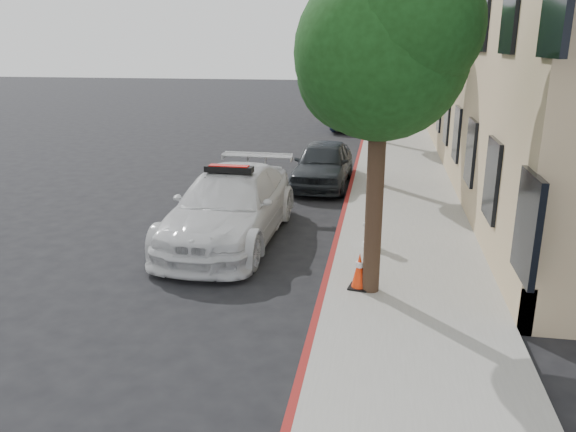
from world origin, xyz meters
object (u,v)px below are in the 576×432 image
(parked_car_mid, at_px, (323,164))
(fire_hydrant, at_px, (371,229))
(police_car, at_px, (230,206))
(parked_car_far, at_px, (350,113))
(traffic_cone, at_px, (359,271))

(parked_car_mid, bearing_deg, fire_hydrant, -72.53)
(police_car, bearing_deg, parked_car_far, 86.43)
(parked_car_mid, height_order, parked_car_far, parked_car_far)
(police_car, xyz_separation_m, parked_car_far, (1.60, 18.36, -0.00))
(fire_hydrant, bearing_deg, parked_car_mid, 106.50)
(parked_car_far, bearing_deg, police_car, -94.89)
(parked_car_mid, distance_m, fire_hydrant, 6.11)
(parked_car_mid, height_order, traffic_cone, parked_car_mid)
(police_car, bearing_deg, fire_hydrant, -4.51)
(police_car, height_order, parked_car_mid, police_car)
(parked_car_mid, relative_size, parked_car_far, 0.86)
(traffic_cone, bearing_deg, parked_car_mid, 100.80)
(parked_car_far, xyz_separation_m, traffic_cone, (1.49, -20.93, -0.33))
(parked_car_mid, xyz_separation_m, fire_hydrant, (1.68, -5.88, -0.17))
(police_car, height_order, parked_car_far, police_car)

